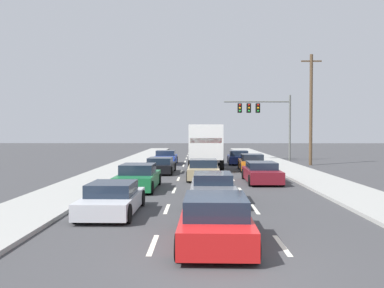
{
  "coord_description": "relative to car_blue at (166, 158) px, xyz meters",
  "views": [
    {
      "loc": [
        -0.55,
        -9.56,
        2.99
      ],
      "look_at": [
        -0.83,
        15.05,
        2.24
      ],
      "focal_mm": 38.22,
      "sensor_mm": 36.0,
      "label": 1
    }
  ],
  "objects": [
    {
      "name": "car_navy",
      "position": [
        6.67,
        0.36,
        -0.0
      ],
      "size": [
        2.06,
        4.28,
        1.25
      ],
      "color": "#141E4C",
      "rests_on": "ground_plane"
    },
    {
      "name": "car_black",
      "position": [
        0.22,
        -7.96,
        -0.04
      ],
      "size": [
        2.07,
        4.33,
        1.13
      ],
      "color": "black",
      "rests_on": "ground_plane"
    },
    {
      "name": "ground_plane",
      "position": [
        3.38,
        -2.63,
        -0.58
      ],
      "size": [
        140.0,
        140.0,
        0.0
      ],
      "primitive_type": "plane",
      "color": "#3D3D3F"
    },
    {
      "name": "car_green",
      "position": [
        -0.2,
        -16.16,
        0.02
      ],
      "size": [
        2.04,
        4.55,
        1.32
      ],
      "color": "#196B38",
      "rests_on": "ground_plane"
    },
    {
      "name": "sidewalk_left",
      "position": [
        -3.41,
        -7.63,
        -0.51
      ],
      "size": [
        3.08,
        80.0,
        0.14
      ],
      "primitive_type": "cube",
      "color": "#9E9E99",
      "rests_on": "ground_plane"
    },
    {
      "name": "utility_pole_mid",
      "position": [
        12.95,
        -0.87,
        4.47
      ],
      "size": [
        1.8,
        0.28,
        9.8
      ],
      "color": "brown",
      "rests_on": "ground_plane"
    },
    {
      "name": "car_gray",
      "position": [
        3.51,
        -19.95,
        -0.0
      ],
      "size": [
        1.96,
        4.69,
        1.24
      ],
      "color": "slate",
      "rests_on": "ground_plane"
    },
    {
      "name": "car_orange",
      "position": [
        7.02,
        -6.06,
        0.01
      ],
      "size": [
        2.08,
        4.36,
        1.29
      ],
      "color": "orange",
      "rests_on": "ground_plane"
    },
    {
      "name": "box_truck",
      "position": [
        3.59,
        -4.33,
        1.43
      ],
      "size": [
        2.84,
        7.95,
        3.5
      ],
      "color": "white",
      "rests_on": "ground_plane"
    },
    {
      "name": "traffic_signal_mast",
      "position": [
        9.27,
        4.65,
        4.4
      ],
      "size": [
        6.82,
        0.69,
        6.72
      ],
      "color": "#595B56",
      "rests_on": "ground_plane"
    },
    {
      "name": "car_blue",
      "position": [
        0.0,
        0.0,
        0.0
      ],
      "size": [
        2.01,
        4.33,
        1.27
      ],
      "color": "#1E389E",
      "rests_on": "ground_plane"
    },
    {
      "name": "sidewalk_right",
      "position": [
        10.17,
        -7.63,
        -0.51
      ],
      "size": [
        3.08,
        80.0,
        0.14
      ],
      "primitive_type": "cube",
      "color": "#9E9E99",
      "rests_on": "ground_plane"
    },
    {
      "name": "car_tan",
      "position": [
        3.24,
        -11.74,
        -0.0
      ],
      "size": [
        2.04,
        4.18,
        1.26
      ],
      "color": "tan",
      "rests_on": "ground_plane"
    },
    {
      "name": "car_maroon",
      "position": [
        6.64,
        -13.25,
        -0.01
      ],
      "size": [
        1.95,
        4.5,
        1.21
      ],
      "color": "maroon",
      "rests_on": "ground_plane"
    },
    {
      "name": "car_red",
      "position": [
        3.33,
        -26.24,
        0.02
      ],
      "size": [
        2.03,
        4.57,
        1.3
      ],
      "color": "red",
      "rests_on": "ground_plane"
    },
    {
      "name": "lane_markings",
      "position": [
        3.38,
        -4.01,
        -0.57
      ],
      "size": [
        3.54,
        57.0,
        0.01
      ],
      "color": "silver",
      "rests_on": "ground_plane"
    },
    {
      "name": "car_silver",
      "position": [
        -0.25,
        -22.45,
        -0.04
      ],
      "size": [
        1.94,
        4.24,
        1.15
      ],
      "color": "#B7BABF",
      "rests_on": "ground_plane"
    }
  ]
}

